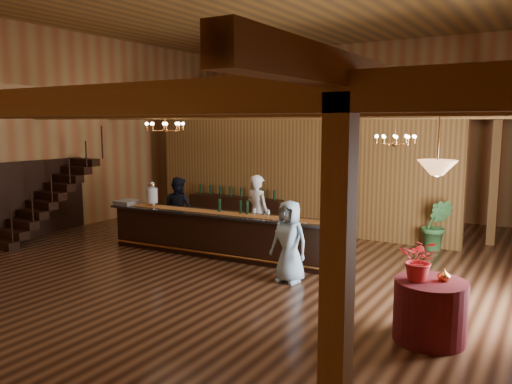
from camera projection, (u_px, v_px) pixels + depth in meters
The scene contains 26 objects.
floor at pixel (238, 261), 10.82m from camera, with size 14.00×14.00×0.00m, color brown.
wall_back at pixel (355, 130), 16.35m from camera, with size 12.00×0.10×5.50m, color olive.
wall_left at pixel (53, 131), 13.53m from camera, with size 0.10×14.00×5.50m, color olive.
beam_grid at pixel (250, 111), 10.79m from camera, with size 11.90×13.90×0.39m.
support_posts at pixel (224, 191), 10.17m from camera, with size 9.20×10.20×3.20m.
partition_wall at pixel (292, 175), 13.82m from camera, with size 9.00×0.18×3.10m, color brown.
staircase at pixel (46, 200), 12.86m from camera, with size 1.00×2.80×2.00m.
backroom_boxes at pixel (327, 202), 15.55m from camera, with size 4.10×0.60×1.10m.
tasting_bar at pixel (223, 234), 11.16m from camera, with size 5.95×1.17×1.00m.
beverage_dispenser at pixel (152, 194), 12.00m from camera, with size 0.26×0.26×0.60m.
glass_rack_tray at pixel (127, 202), 12.27m from camera, with size 0.50×0.50×0.10m, color gray.
raffle_drum at pixel (336, 216), 9.84m from camera, with size 0.34×0.24×0.30m.
bar_bottle_0 at pixel (219, 205), 11.24m from camera, with size 0.07×0.07×0.30m, color black.
bar_bottle_1 at pixel (241, 207), 10.99m from camera, with size 0.07×0.07×0.30m, color black.
bar_bottle_2 at pixel (247, 208), 10.92m from camera, with size 0.07×0.07×0.30m, color black.
backbar_shelf at pixel (236, 211), 14.61m from camera, with size 2.98×0.47×0.84m, color black.
round_table at pixel (430, 311), 6.86m from camera, with size 0.98×0.98×0.85m, color #501813.
chandelier_left at pixel (165, 126), 10.64m from camera, with size 0.80×0.80×0.45m.
chandelier_right at pixel (395, 139), 9.89m from camera, with size 0.80×0.80×0.70m.
pendant_lamp at pixel (437, 168), 6.58m from camera, with size 0.52×0.52×0.90m.
bartender at pixel (258, 213), 11.65m from camera, with size 0.65×0.43×1.79m, color white.
staff_second at pixel (178, 209), 12.61m from camera, with size 0.79×0.62×1.63m, color black.
guest at pixel (289, 241), 9.34m from camera, with size 0.76×0.49×1.56m, color #A4D0EF.
floor_plant at pixel (436, 225), 11.63m from camera, with size 0.67×0.54×1.23m, color #356D33.
table_flowers at pixel (420, 260), 6.77m from camera, with size 0.54×0.46×0.59m, color red.
table_vase at pixel (444, 271), 6.77m from camera, with size 0.14×0.14×0.28m, color #BC7133.
Camera 1 is at (5.80, -8.76, 3.00)m, focal length 35.00 mm.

